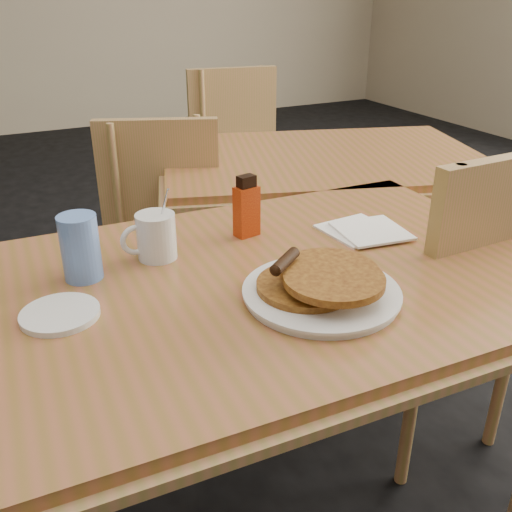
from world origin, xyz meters
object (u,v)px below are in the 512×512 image
Objects in this scene: neighbor_table at (323,166)px; pancake_plate at (322,286)px; main_table at (269,289)px; chair_main_far at (171,232)px; chair_neighbor_far at (242,153)px; blue_tumbler at (80,247)px; coffee_mug at (155,236)px; syrup_bottle at (247,208)px; chair_neighbor_near at (455,284)px.

pancake_plate is at bearing -122.73° from neighbor_table.
chair_main_far is at bearing 88.42° from main_table.
chair_main_far is at bearing 91.41° from pancake_plate.
main_table is 1.62m from chair_neighbor_far.
main_table is at bearing -23.15° from blue_tumbler.
neighbor_table is 4.39× the size of pancake_plate.
coffee_mug is 0.24m from syrup_bottle.
blue_tumbler is (-0.95, 0.14, 0.25)m from chair_neighbor_near.
coffee_mug is 1.08× the size of syrup_bottle.
chair_neighbor_near reaches higher than pancake_plate.
chair_neighbor_near is at bearing -8.27° from blue_tumbler.
blue_tumbler is at bearing 172.41° from coffee_mug.
chair_main_far reaches higher than syrup_bottle.
syrup_bottle is at bearing -10.23° from coffee_mug.
syrup_bottle is at bearing -104.57° from chair_neighbor_far.
coffee_mug is at bearing 166.23° from chair_neighbor_near.
blue_tumbler reaches higher than main_table.
chair_neighbor_near is at bearing -31.58° from chair_main_far.
pancake_plate is at bearing -165.74° from chair_neighbor_near.
neighbor_table is 1.05m from pancake_plate.
syrup_bottle is (0.04, 0.21, 0.11)m from main_table.
pancake_plate is 0.40m from coffee_mug.
chair_neighbor_near reaches higher than neighbor_table.
syrup_bottle is (-0.57, -0.54, 0.11)m from neighbor_table.
neighbor_table is at bearing 32.26° from syrup_bottle.
chair_neighbor_far is 1.00× the size of chair_neighbor_near.
pancake_plate is (0.04, -0.14, 0.06)m from main_table.
main_table is at bearing 179.81° from chair_neighbor_near.
syrup_bottle is at bearing 7.25° from blue_tumbler.
chair_neighbor_far reaches higher than syrup_bottle.
chair_main_far is at bearing -120.15° from chair_neighbor_far.
chair_neighbor_far is 6.77× the size of blue_tumbler.
coffee_mug is (-0.81, -0.56, 0.10)m from neighbor_table.
main_table is at bearing -70.06° from chair_main_far.
neighbor_table is at bearing 31.09° from blue_tumbler.
chair_main_far is 5.94× the size of syrup_bottle.
pancake_plate is 2.05× the size of syrup_bottle.
coffee_mug reaches higher than chair_main_far.
blue_tumbler is at bearing -100.65° from chair_main_far.
chair_neighbor_near is at bearing 1.74° from main_table.
neighbor_table is 0.76m from chair_neighbor_far.
chair_neighbor_far reaches higher than blue_tumbler.
chair_neighbor_near is 6.79× the size of blue_tumbler.
pancake_plate is at bearing -35.89° from blue_tumbler.
chair_main_far reaches higher than neighbor_table.
blue_tumbler is at bearing 156.85° from main_table.
coffee_mug is at bearing -88.85° from chair_main_far.
neighbor_table is at bearing -81.15° from chair_neighbor_far.
chair_main_far is at bearing 57.83° from blue_tumbler.
blue_tumbler reaches higher than pancake_plate.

